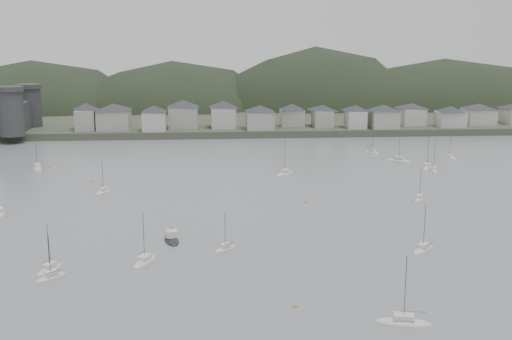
{
  "coord_description": "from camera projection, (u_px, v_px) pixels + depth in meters",
  "views": [
    {
      "loc": [
        -13.67,
        -95.36,
        41.3
      ],
      "look_at": [
        0.0,
        75.0,
        6.0
      ],
      "focal_mm": 44.35,
      "sensor_mm": 36.0,
      "label": 1
    }
  ],
  "objects": [
    {
      "name": "motor_launch_far",
      "position": [
        172.0,
        240.0,
        132.12
      ],
      "size": [
        4.3,
        8.28,
        3.88
      ],
      "rotation": [
        0.0,
        0.0,
        3.34
      ],
      "color": "black",
      "rests_on": "ground"
    },
    {
      "name": "ground",
      "position": [
        293.0,
        299.0,
        102.51
      ],
      "size": [
        900.0,
        900.0,
        0.0
      ],
      "primitive_type": "plane",
      "color": "slate",
      "rests_on": "ground"
    },
    {
      "name": "forested_ridge",
      "position": [
        238.0,
        132.0,
        368.16
      ],
      "size": [
        851.55,
        103.94,
        102.57
      ],
      "color": "black",
      "rests_on": "ground"
    },
    {
      "name": "sailboat_lead",
      "position": [
        50.0,
        269.0,
        115.31
      ],
      "size": [
        4.96,
        7.17,
        9.46
      ],
      "rotation": [
        0.0,
        0.0,
        2.7
      ],
      "color": "silver",
      "rests_on": "ground"
    },
    {
      "name": "waterfront_town",
      "position": [
        349.0,
        114.0,
        283.7
      ],
      "size": [
        451.48,
        28.46,
        12.92
      ],
      "color": "gray",
      "rests_on": "far_shore_land"
    },
    {
      "name": "far_shore_land",
      "position": [
        228.0,
        105.0,
        390.18
      ],
      "size": [
        900.0,
        250.0,
        3.0
      ],
      "primitive_type": "cube",
      "color": "#383D2D",
      "rests_on": "ground"
    },
    {
      "name": "moored_fleet",
      "position": [
        193.0,
        206.0,
        159.4
      ],
      "size": [
        249.16,
        159.41,
        12.86
      ],
      "color": "silver",
      "rests_on": "ground"
    },
    {
      "name": "mooring_buoys",
      "position": [
        225.0,
        219.0,
        147.49
      ],
      "size": [
        192.19,
        132.5,
        0.7
      ],
      "color": "#CF8745",
      "rests_on": "ground"
    }
  ]
}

